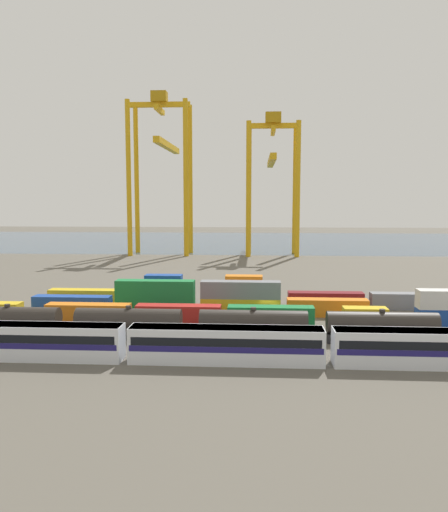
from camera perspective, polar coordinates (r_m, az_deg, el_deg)
name	(u,v)px	position (r m, az deg, el deg)	size (l,w,h in m)	color
ground_plane	(264,277)	(117.05, 4.51, -2.34)	(420.00, 420.00, 0.00)	#5B564C
harbour_water	(261,241)	(216.86, 4.12, 1.64)	(400.00, 110.00, 0.01)	#384C60
passenger_train	(226,343)	(55.95, 0.24, -9.67)	(64.56, 3.14, 3.90)	silver
freight_tank_row	(191,324)	(65.26, -3.74, -7.55)	(60.84, 2.71, 4.17)	#232326
shipping_container_0	(0,311)	(81.90, -23.59, -5.67)	(6.04, 2.44, 2.60)	gold
shipping_container_1	(88,313)	(76.84, -14.83, -6.11)	(12.10, 2.44, 2.60)	orange
shipping_container_2	(179,314)	(73.79, -5.07, -6.44)	(12.10, 2.44, 2.60)	#AD211C
shipping_container_3	(271,315)	(72.99, 5.21, -6.58)	(12.10, 2.44, 2.60)	#197538
shipping_container_4	(365,317)	(74.52, 15.40, -6.52)	(6.04, 2.44, 2.60)	gold
shipping_container_9	(72,304)	(83.69, -16.50, -5.15)	(12.10, 2.44, 2.60)	#1C4299
shipping_container_10	(156,305)	(80.15, -7.62, -5.45)	(12.10, 2.44, 2.60)	#197538
shipping_container_11	(155,289)	(79.67, -7.65, -3.62)	(12.10, 2.44, 2.60)	#197538
shipping_container_12	(240,306)	(78.68, 1.84, -5.62)	(12.10, 2.44, 2.60)	gold
shipping_container_13	(241,290)	(78.18, 1.85, -3.75)	(12.10, 2.44, 2.60)	slate
shipping_container_14	(327,308)	(79.37, 11.40, -5.63)	(12.10, 2.44, 2.60)	orange
shipping_container_15	(85,297)	(89.03, -15.14, -4.43)	(12.10, 2.44, 2.60)	gold
shipping_container_16	(164,298)	(85.71, -6.70, -4.67)	(6.04, 2.44, 2.60)	orange
shipping_container_17	(164,283)	(85.26, -6.72, -2.95)	(6.04, 2.44, 2.60)	#1C4299
shipping_container_18	(244,299)	(84.37, 2.22, -4.80)	(6.04, 2.44, 2.60)	slate
shipping_container_19	(244,283)	(83.90, 2.23, -3.06)	(6.04, 2.44, 2.60)	orange
shipping_container_20	(325,300)	(85.09, 11.21, -4.83)	(12.10, 2.44, 2.60)	maroon
shipping_container_21	(409,301)	(87.83, 19.84, -4.74)	(12.10, 2.44, 2.60)	slate
gantry_crane_west	(162,158)	(169.18, -6.91, 10.71)	(19.33, 40.56, 51.02)	gold
gantry_crane_central	(272,170)	(166.67, 5.39, 9.45)	(16.47, 41.57, 44.24)	gold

